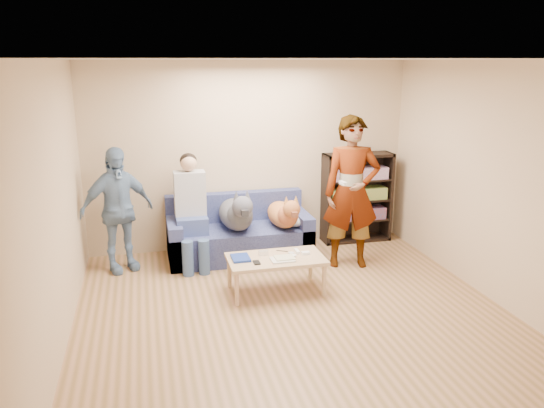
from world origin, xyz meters
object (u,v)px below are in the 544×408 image
object	(u,v)px
camera_silver	(263,253)
sofa	(239,236)
person_seated	(191,206)
bookshelf	(357,196)
person_standing_right	(352,193)
dog_tan	(284,214)
notebook_blue	(241,258)
person_standing_left	(117,210)
coffee_table	(276,261)
dog_gray	(237,213)

from	to	relation	value
camera_silver	sofa	size ratio (longest dim) A/B	0.06
person_seated	bookshelf	size ratio (longest dim) A/B	1.13
camera_silver	sofa	distance (m)	1.16
person_standing_right	dog_tan	world-z (taller)	person_standing_right
notebook_blue	dog_tan	distance (m)	1.28
person_standing_left	coffee_table	xyz separation A→B (m)	(1.75, -1.11, -0.42)
bookshelf	notebook_blue	bearing A→B (deg)	-143.95
dog_gray	coffee_table	bearing A→B (deg)	-77.31
notebook_blue	person_seated	bearing A→B (deg)	111.96
camera_silver	coffee_table	size ratio (longest dim) A/B	0.10
person_standing_left	sofa	size ratio (longest dim) A/B	0.83
person_seated	coffee_table	xyz separation A→B (m)	(0.84, -1.14, -0.40)
dog_gray	coffee_table	distance (m)	1.16
dog_gray	dog_tan	xyz separation A→B (m)	(0.62, -0.06, -0.04)
person_seated	coffee_table	world-z (taller)	person_seated
person_standing_right	person_standing_left	world-z (taller)	person_standing_right
person_seated	coffee_table	distance (m)	1.47
dog_tan	coffee_table	world-z (taller)	dog_tan
person_seated	coffee_table	bearing A→B (deg)	-53.65
coffee_table	notebook_blue	bearing A→B (deg)	172.87
person_standing_right	person_seated	distance (m)	2.06
person_standing_right	person_seated	bearing A→B (deg)	176.64
person_standing_left	camera_silver	size ratio (longest dim) A/B	14.40
person_standing_left	sofa	bearing A→B (deg)	-17.61
person_standing_left	person_seated	xyz separation A→B (m)	(0.91, 0.03, -0.02)
dog_gray	dog_tan	world-z (taller)	dog_gray
notebook_blue	sofa	distance (m)	1.24
coffee_table	bookshelf	world-z (taller)	bookshelf
camera_silver	person_standing_right	bearing A→B (deg)	20.58
person_standing_left	camera_silver	distance (m)	1.94
person_standing_right	sofa	size ratio (longest dim) A/B	1.02
notebook_blue	bookshelf	size ratio (longest dim) A/B	0.20
notebook_blue	coffee_table	bearing A→B (deg)	-7.13
sofa	coffee_table	size ratio (longest dim) A/B	1.73
person_standing_right	dog_gray	distance (m)	1.51
dog_gray	person_standing_left	bearing A→B (deg)	179.62
person_seated	person_standing_left	bearing A→B (deg)	-178.24
notebook_blue	sofa	world-z (taller)	sofa
dog_tan	bookshelf	xyz separation A→B (m)	(1.22, 0.46, 0.07)
person_seated	dog_gray	size ratio (longest dim) A/B	1.17
coffee_table	dog_tan	bearing A→B (deg)	70.30
dog_tan	coffee_table	bearing A→B (deg)	-109.70
dog_gray	coffee_table	size ratio (longest dim) A/B	1.15
person_standing_right	bookshelf	xyz separation A→B (m)	(0.46, 0.91, -0.29)
coffee_table	bookshelf	bearing A→B (deg)	43.28
person_seated	dog_tan	size ratio (longest dim) A/B	1.29
person_seated	dog_gray	world-z (taller)	person_seated
person_seated	bookshelf	bearing A→B (deg)	8.42
dog_tan	bookshelf	size ratio (longest dim) A/B	0.88
coffee_table	bookshelf	xyz separation A→B (m)	(1.60, 1.50, 0.31)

